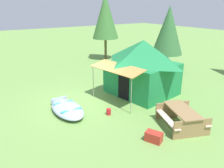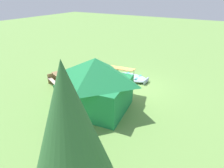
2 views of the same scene
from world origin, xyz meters
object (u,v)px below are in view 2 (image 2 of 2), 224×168
cooler_box (77,74)px  fuel_can (107,81)px  canvas_cabin_tent (96,84)px  beached_rowboat (132,77)px  pine_tree_far_center (69,128)px  picnic_table (62,79)px

cooler_box → fuel_can: 2.68m
cooler_box → fuel_can: bearing=-175.9°
canvas_cabin_tent → fuel_can: (1.20, -3.02, -1.40)m
beached_rowboat → pine_tree_far_center: (-2.53, 9.20, 2.77)m
beached_rowboat → fuel_can: 1.93m
cooler_box → canvas_cabin_tent: bearing=143.9°
beached_rowboat → picnic_table: picnic_table is taller
canvas_cabin_tent → picnic_table: bearing=-17.3°
canvas_cabin_tent → cooler_box: size_ratio=7.42×
beached_rowboat → picnic_table: (3.80, 3.31, 0.29)m
beached_rowboat → canvas_cabin_tent: bearing=89.3°
cooler_box → fuel_can: size_ratio=2.10×
cooler_box → fuel_can: (-2.68, -0.19, -0.04)m
beached_rowboat → canvas_cabin_tent: (0.05, 4.48, 1.35)m
fuel_can → pine_tree_far_center: bearing=116.1°
cooler_box → pine_tree_far_center: bearing=130.6°
fuel_can → pine_tree_far_center: size_ratio=0.06×
picnic_table → cooler_box: (0.14, -1.66, -0.30)m
beached_rowboat → picnic_table: 5.05m
picnic_table → cooler_box: size_ratio=3.84×
beached_rowboat → pine_tree_far_center: size_ratio=0.54×
picnic_table → pine_tree_far_center: bearing=137.1°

